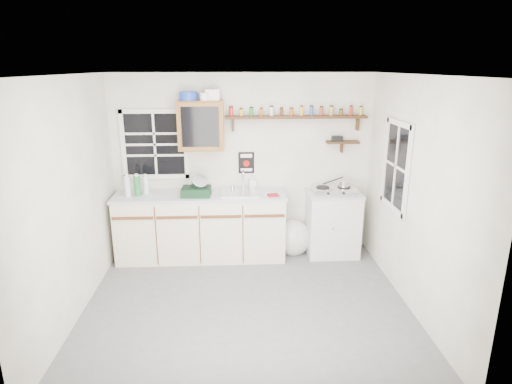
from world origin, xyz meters
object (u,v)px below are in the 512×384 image
(right_cabinet, at_px, (332,223))
(upper_cabinet, at_px, (201,125))
(dish_rack, at_px, (197,189))
(spice_shelf, at_px, (296,116))
(hotplate, at_px, (333,190))
(main_cabinet, at_px, (201,226))

(right_cabinet, bearing_deg, upper_cabinet, 176.24)
(right_cabinet, height_order, dish_rack, dish_rack)
(spice_shelf, distance_m, dish_rack, 1.65)
(right_cabinet, height_order, upper_cabinet, upper_cabinet)
(upper_cabinet, height_order, hotplate, upper_cabinet)
(hotplate, bearing_deg, spice_shelf, 155.36)
(right_cabinet, distance_m, upper_cabinet, 2.26)
(dish_rack, bearing_deg, upper_cabinet, 76.03)
(main_cabinet, distance_m, spice_shelf, 1.98)
(dish_rack, bearing_deg, hotplate, 5.02)
(main_cabinet, xyz_separation_m, right_cabinet, (1.83, 0.03, -0.01))
(right_cabinet, bearing_deg, hotplate, -130.15)
(dish_rack, bearing_deg, right_cabinet, 5.61)
(main_cabinet, distance_m, upper_cabinet, 1.37)
(right_cabinet, relative_size, spice_shelf, 0.48)
(spice_shelf, bearing_deg, hotplate, -21.99)
(main_cabinet, xyz_separation_m, upper_cabinet, (0.03, 0.14, 1.36))
(main_cabinet, distance_m, right_cabinet, 1.84)
(right_cabinet, relative_size, dish_rack, 2.31)
(spice_shelf, bearing_deg, upper_cabinet, -176.88)
(spice_shelf, bearing_deg, dish_rack, -167.93)
(right_cabinet, height_order, spice_shelf, spice_shelf)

